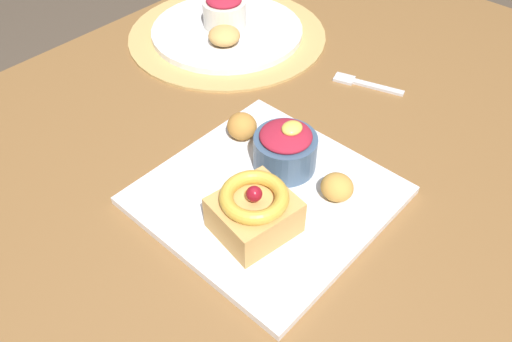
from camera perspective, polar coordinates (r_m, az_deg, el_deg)
The scene contains 11 objects.
dining_table at distance 0.85m, azimuth -1.98°, elevation -1.78°, with size 1.45×0.92×0.73m.
woven_placemat at distance 1.06m, azimuth -3.21°, elevation 14.94°, with size 0.39×0.39×0.01m, color tan.
front_plate at distance 0.71m, azimuth 1.20°, elevation -2.72°, with size 0.30×0.30×0.01m, color white.
cake_slice at distance 0.64m, azimuth -0.20°, elevation -4.44°, with size 0.11×0.10×0.07m.
berry_ramekin at distance 0.72m, azimuth 3.28°, elevation 2.51°, with size 0.09×0.09×0.08m.
fritter_front at distance 0.69m, azimuth 9.01°, elevation -1.79°, with size 0.04×0.05×0.04m, color gold.
fritter_middle at distance 0.78m, azimuth -1.55°, elevation 4.98°, with size 0.04×0.05×0.04m, color #BC7F38.
back_plate at distance 1.06m, azimuth -3.23°, elevation 15.34°, with size 0.30×0.30×0.01m, color white.
back_ramekin at distance 1.05m, azimuth -3.53°, elevation 17.39°, with size 0.08×0.08×0.07m.
back_pastry at distance 1.00m, azimuth -3.56°, elevation 14.80°, with size 0.06×0.06×0.03m, color tan.
fork at distance 0.94m, azimuth 11.80°, elevation 9.52°, with size 0.05×0.12×0.00m.
Camera 1 is at (-0.42, -0.42, 1.26)m, focal length 35.95 mm.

